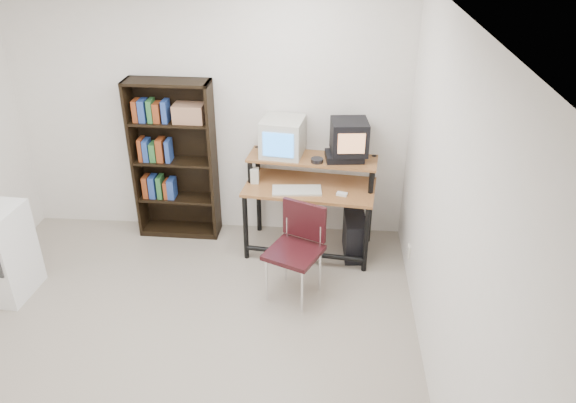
# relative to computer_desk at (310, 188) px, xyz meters

# --- Properties ---
(floor) EXTENTS (4.00, 4.00, 0.01)m
(floor) POSITION_rel_computer_desk_xyz_m (-1.04, -1.61, -0.70)
(floor) COLOR #AA9E8D
(floor) RESTS_ON ground
(ceiling) EXTENTS (4.00, 4.00, 0.01)m
(ceiling) POSITION_rel_computer_desk_xyz_m (-1.04, -1.61, 1.91)
(ceiling) COLOR white
(ceiling) RESTS_ON back_wall
(back_wall) EXTENTS (4.00, 0.01, 2.60)m
(back_wall) POSITION_rel_computer_desk_xyz_m (-1.04, 0.39, 0.61)
(back_wall) COLOR white
(back_wall) RESTS_ON floor
(right_wall) EXTENTS (0.01, 4.00, 2.60)m
(right_wall) POSITION_rel_computer_desk_xyz_m (0.96, -1.61, 0.61)
(right_wall) COLOR white
(right_wall) RESTS_ON floor
(computer_desk) EXTENTS (1.33, 0.77, 0.98)m
(computer_desk) POSITION_rel_computer_desk_xyz_m (0.00, 0.00, 0.00)
(computer_desk) COLOR #9A6032
(computer_desk) RESTS_ON floor
(crt_monitor) EXTENTS (0.44, 0.45, 0.37)m
(crt_monitor) POSITION_rel_computer_desk_xyz_m (-0.28, 0.17, 0.46)
(crt_monitor) COLOR beige
(crt_monitor) RESTS_ON computer_desk
(vcr) EXTENTS (0.39, 0.30, 0.08)m
(vcr) POSITION_rel_computer_desk_xyz_m (0.32, 0.08, 0.32)
(vcr) COLOR black
(vcr) RESTS_ON computer_desk
(crt_tv) EXTENTS (0.37, 0.37, 0.32)m
(crt_tv) POSITION_rel_computer_desk_xyz_m (0.36, 0.10, 0.52)
(crt_tv) COLOR black
(crt_tv) RESTS_ON vcr
(cd_spindle) EXTENTS (0.13, 0.13, 0.05)m
(cd_spindle) POSITION_rel_computer_desk_xyz_m (0.06, -0.00, 0.30)
(cd_spindle) COLOR #26262B
(cd_spindle) RESTS_ON computer_desk
(keyboard) EXTENTS (0.49, 0.25, 0.03)m
(keyboard) POSITION_rel_computer_desk_xyz_m (-0.12, -0.15, 0.04)
(keyboard) COLOR beige
(keyboard) RESTS_ON computer_desk
(mousepad) EXTENTS (0.26, 0.23, 0.01)m
(mousepad) POSITION_rel_computer_desk_xyz_m (0.33, -0.18, 0.03)
(mousepad) COLOR black
(mousepad) RESTS_ON computer_desk
(mouse) EXTENTS (0.11, 0.09, 0.03)m
(mouse) POSITION_rel_computer_desk_xyz_m (0.31, -0.20, 0.05)
(mouse) COLOR white
(mouse) RESTS_ON mousepad
(desk_speaker) EXTENTS (0.08, 0.08, 0.17)m
(desk_speaker) POSITION_rel_computer_desk_xyz_m (-0.55, 0.01, 0.11)
(desk_speaker) COLOR beige
(desk_speaker) RESTS_ON computer_desk
(pc_tower) EXTENTS (0.23, 0.46, 0.42)m
(pc_tower) POSITION_rel_computer_desk_xyz_m (0.46, -0.07, -0.48)
(pc_tower) COLOR black
(pc_tower) RESTS_ON floor
(school_chair) EXTENTS (0.58, 0.58, 0.87)m
(school_chair) POSITION_rel_computer_desk_xyz_m (-0.08, -0.74, -0.15)
(school_chair) COLOR black
(school_chair) RESTS_ON floor
(bookshelf) EXTENTS (0.85, 0.30, 1.68)m
(bookshelf) POSITION_rel_computer_desk_xyz_m (-1.41, 0.25, 0.17)
(bookshelf) COLOR black
(bookshelf) RESTS_ON floor
(wall_outlet) EXTENTS (0.02, 0.08, 0.12)m
(wall_outlet) POSITION_rel_computer_desk_xyz_m (0.95, -0.46, -0.39)
(wall_outlet) COLOR beige
(wall_outlet) RESTS_ON right_wall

